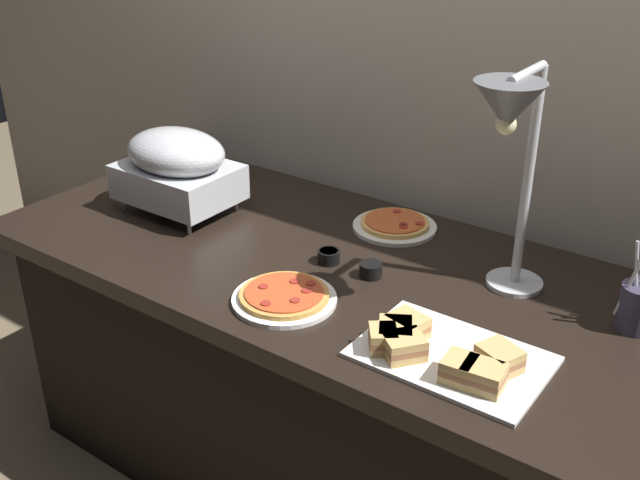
{
  "coord_description": "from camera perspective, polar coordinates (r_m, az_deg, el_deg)",
  "views": [
    {
      "loc": [
        1.03,
        -1.45,
        1.7
      ],
      "look_at": [
        -0.02,
        0.0,
        0.81
      ],
      "focal_mm": 42.39,
      "sensor_mm": 36.0,
      "label": 1
    }
  ],
  "objects": [
    {
      "name": "pizza_plate_front",
      "position": [
        1.81,
        -2.71,
        -4.32
      ],
      "size": [
        0.25,
        0.25,
        0.03
      ],
      "color": "white",
      "rests_on": "buffet_table"
    },
    {
      "name": "heat_lamp",
      "position": [
        1.66,
        14.25,
        8.0
      ],
      "size": [
        0.15,
        0.32,
        0.56
      ],
      "color": "#B7BABF",
      "rests_on": "buffet_table"
    },
    {
      "name": "chafing_dish",
      "position": [
        2.28,
        -10.76,
        5.5
      ],
      "size": [
        0.34,
        0.25,
        0.25
      ],
      "color": "#B7BABF",
      "rests_on": "buffet_table"
    },
    {
      "name": "sauce_cup_near",
      "position": [
        1.92,
        3.85,
        -2.23
      ],
      "size": [
        0.06,
        0.06,
        0.04
      ],
      "color": "black",
      "rests_on": "buffet_table"
    },
    {
      "name": "sandwich_platter",
      "position": [
        1.62,
        9.03,
        -8.34
      ],
      "size": [
        0.4,
        0.27,
        0.06
      ],
      "color": "white",
      "rests_on": "buffet_table"
    },
    {
      "name": "pizza_plate_center",
      "position": [
        2.18,
        5.66,
        1.14
      ],
      "size": [
        0.24,
        0.24,
        0.03
      ],
      "color": "white",
      "rests_on": "buffet_table"
    },
    {
      "name": "back_wall",
      "position": [
        2.26,
        8.12,
        13.42
      ],
      "size": [
        4.4,
        0.04,
        2.4
      ],
      "primitive_type": "cube",
      "color": "#B7A893",
      "rests_on": "ground_plane"
    },
    {
      "name": "buffet_table",
      "position": [
        2.21,
        0.46,
        -10.05
      ],
      "size": [
        1.9,
        0.84,
        0.76
      ],
      "color": "black",
      "rests_on": "ground_plane"
    },
    {
      "name": "utensil_holder",
      "position": [
        1.83,
        22.84,
        -4.63
      ],
      "size": [
        0.09,
        0.08,
        0.22
      ],
      "color": "#383347",
      "rests_on": "buffet_table"
    },
    {
      "name": "ground_plane",
      "position": [
        2.46,
        0.43,
        -17.28
      ],
      "size": [
        8.0,
        8.0,
        0.0
      ],
      "primitive_type": "plane",
      "color": "brown"
    },
    {
      "name": "sauce_cup_far",
      "position": [
        1.98,
        0.66,
        -1.2
      ],
      "size": [
        0.06,
        0.06,
        0.03
      ],
      "color": "black",
      "rests_on": "buffet_table"
    }
  ]
}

